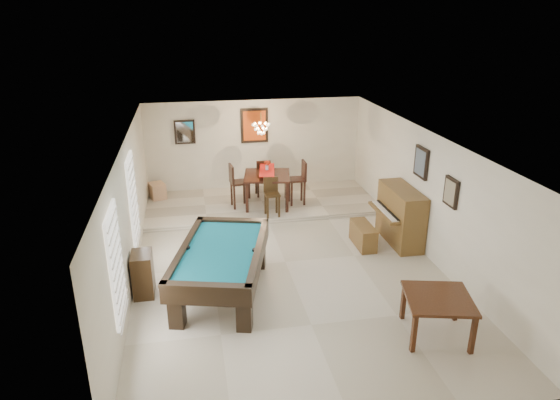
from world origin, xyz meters
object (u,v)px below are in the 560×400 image
object	(u,v)px
apothecary_chest	(143,274)
corner_bench	(157,191)
pool_table	(222,272)
dining_chair_west	(239,186)
dining_chair_north	(262,177)
square_table	(436,316)
piano_bench	(363,235)
upright_piano	(394,216)
dining_table	(267,188)
flower_vase	(267,165)
chandelier	(261,124)
dining_chair_east	(297,183)
dining_chair_south	(272,197)

from	to	relation	value
apothecary_chest	corner_bench	world-z (taller)	apothecary_chest
pool_table	dining_chair_west	size ratio (longest dim) A/B	2.36
dining_chair_north	corner_bench	size ratio (longest dim) A/B	2.22
square_table	piano_bench	world-z (taller)	square_table
upright_piano	dining_table	distance (m)	3.47
dining_chair_north	flower_vase	bearing A→B (deg)	88.18
piano_bench	dining_chair_west	xyz separation A→B (m)	(-2.45, 2.55, 0.44)
square_table	flower_vase	size ratio (longest dim) A/B	3.90
square_table	dining_chair_north	size ratio (longest dim) A/B	0.98
chandelier	dining_chair_east	bearing A→B (deg)	-16.46
apothecary_chest	dining_chair_east	xyz separation A→B (m)	(3.66, 3.68, 0.28)
piano_bench	chandelier	world-z (taller)	chandelier
upright_piano	dining_chair_south	size ratio (longest dim) A/B	1.57
dining_table	dining_chair_south	size ratio (longest dim) A/B	1.20
pool_table	dining_chair_east	bearing A→B (deg)	74.99
square_table	dining_chair_east	size ratio (longest dim) A/B	0.88
dining_chair_south	chandelier	distance (m)	1.87
upright_piano	flower_vase	xyz separation A→B (m)	(-2.46, 2.45, 0.57)
piano_bench	dining_chair_east	distance (m)	2.71
pool_table	piano_bench	distance (m)	3.51
square_table	dining_table	world-z (taller)	dining_table
dining_table	flower_vase	xyz separation A→B (m)	(-0.00, 0.00, 0.61)
dining_chair_west	flower_vase	bearing A→B (deg)	-99.43
upright_piano	dining_chair_north	bearing A→B (deg)	127.53
corner_bench	pool_table	bearing A→B (deg)	-74.74
square_table	chandelier	world-z (taller)	chandelier
flower_vase	dining_chair_east	size ratio (longest dim) A/B	0.23
square_table	piano_bench	size ratio (longest dim) A/B	1.12
dining_chair_south	dining_chair_west	size ratio (longest dim) A/B	0.84
flower_vase	upright_piano	bearing A→B (deg)	-44.91
dining_chair_west	corner_bench	xyz separation A→B (m)	(-2.11, 1.01, -0.36)
square_table	upright_piano	world-z (taller)	upright_piano
corner_bench	chandelier	size ratio (longest dim) A/B	0.77
upright_piano	square_table	bearing A→B (deg)	-101.37
dining_table	dining_chair_north	bearing A→B (deg)	90.41
dining_chair_south	dining_chair_west	bearing A→B (deg)	131.51
apothecary_chest	dining_table	world-z (taller)	dining_table
square_table	upright_piano	distance (m)	3.46
flower_vase	dining_chair_north	size ratio (longest dim) A/B	0.25
dining_table	corner_bench	world-z (taller)	dining_table
dining_table	pool_table	bearing A→B (deg)	-110.46
apothecary_chest	dining_chair_west	bearing A→B (deg)	59.88
dining_table	chandelier	size ratio (longest dim) A/B	1.92
pool_table	piano_bench	world-z (taller)	pool_table
dining_table	apothecary_chest	bearing A→B (deg)	-127.93
pool_table	flower_vase	bearing A→B (deg)	84.35
dining_chair_west	dining_chair_east	size ratio (longest dim) A/B	0.99
dining_table	dining_chair_west	world-z (taller)	dining_chair_west
dining_table	dining_chair_south	bearing A→B (deg)	-89.47
square_table	chandelier	size ratio (longest dim) A/B	1.68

